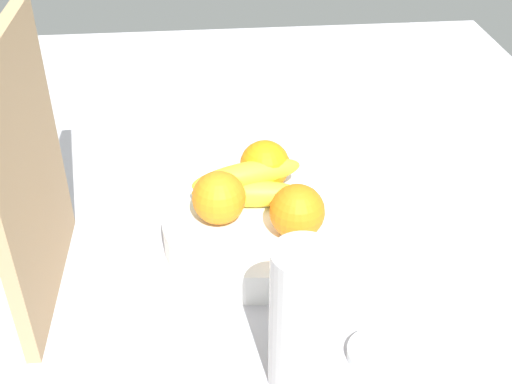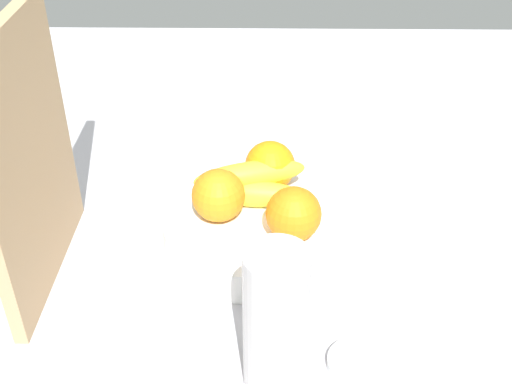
{
  "view_description": "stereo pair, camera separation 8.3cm",
  "coord_description": "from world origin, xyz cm",
  "views": [
    {
      "loc": [
        -73.66,
        4.89,
        61.55
      ],
      "look_at": [
        1.69,
        -2.33,
        8.92
      ],
      "focal_mm": 45.33,
      "sensor_mm": 36.0,
      "label": 1
    },
    {
      "loc": [
        -74.0,
        -3.4,
        61.55
      ],
      "look_at": [
        1.69,
        -2.33,
        8.92
      ],
      "focal_mm": 45.33,
      "sensor_mm": 36.0,
      "label": 2
    }
  ],
  "objects": [
    {
      "name": "jar_lid",
      "position": [
        -22.17,
        -14.81,
        0.66
      ],
      "size": [
        7.25,
        7.25,
        1.31
      ],
      "primitive_type": "cylinder",
      "color": "white",
      "rests_on": "ground_plane"
    },
    {
      "name": "thermos_tumbler",
      "position": [
        -24.36,
        -4.83,
        9.66
      ],
      "size": [
        7.19,
        7.19,
        19.32
      ],
      "primitive_type": "cylinder",
      "color": "#BBB9B9",
      "rests_on": "ground_plane"
    },
    {
      "name": "orange_front_right",
      "position": [
        8.89,
        -4.36,
        8.77
      ],
      "size": [
        7.7,
        7.7,
        7.7
      ],
      "primitive_type": "sphere",
      "color": "orange",
      "rests_on": "fruit_bowl"
    },
    {
      "name": "orange_center",
      "position": [
        0.99,
        3.01,
        8.77
      ],
      "size": [
        7.7,
        7.7,
        7.7
      ],
      "primitive_type": "sphere",
      "color": "orange",
      "rests_on": "fruit_bowl"
    },
    {
      "name": "cutting_board",
      "position": [
        -5.12,
        26.47,
        18.0
      ],
      "size": [
        28.02,
        2.13,
        36.0
      ],
      "primitive_type": "cube",
      "rotation": [
        0.0,
        0.0,
        -0.01
      ],
      "color": "tan",
      "rests_on": "ground_plane"
    },
    {
      "name": "ground_plane",
      "position": [
        0.0,
        0.0,
        -1.5
      ],
      "size": [
        180.0,
        140.0,
        3.0
      ],
      "primitive_type": "cube",
      "color": "#B0AEB7"
    },
    {
      "name": "banana_bunch",
      "position": [
        5.02,
        -1.45,
        8.02
      ],
      "size": [
        8.68,
        17.54,
        6.2
      ],
      "color": "yellow",
      "rests_on": "fruit_bowl"
    },
    {
      "name": "orange_front_left",
      "position": [
        -3.31,
        -7.54,
        8.77
      ],
      "size": [
        7.7,
        7.7,
        7.7
      ],
      "primitive_type": "sphere",
      "color": "orange",
      "rests_on": "fruit_bowl"
    },
    {
      "name": "fruit_bowl",
      "position": [
        1.69,
        -2.33,
        2.46
      ],
      "size": [
        27.5,
        27.5,
        4.92
      ],
      "primitive_type": "cylinder",
      "color": "white",
      "rests_on": "ground_plane"
    }
  ]
}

